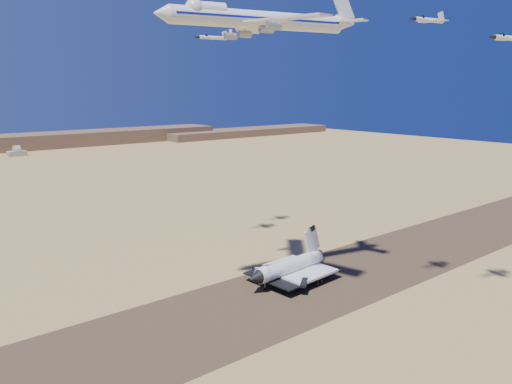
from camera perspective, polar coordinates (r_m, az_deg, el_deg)
ground at (r=179.12m, az=0.28°, el=-12.70°), size 1200.00×1200.00×0.00m
runway at (r=179.11m, az=0.28°, el=-12.69°), size 600.00×50.00×0.06m
ridgeline at (r=677.90m, az=-24.69°, el=5.04°), size 960.00×90.00×18.00m
shuttle at (r=197.29m, az=3.81°, el=-8.67°), size 40.77×26.82×20.05m
carrier_747 at (r=174.53m, az=-0.21°, el=19.12°), size 74.46×56.12×18.52m
crew_a at (r=199.25m, az=7.14°, el=-9.90°), size 0.63×0.74×1.74m
crew_b at (r=197.53m, az=7.49°, el=-10.10°), size 0.87×1.02×1.83m
crew_c at (r=195.11m, az=7.10°, el=-10.38°), size 1.10×1.12×1.78m
chase_jet_a at (r=174.75m, az=19.10°, el=18.10°), size 15.01×8.47×3.77m
chase_jet_b at (r=175.39m, az=26.91°, el=15.44°), size 15.91×9.16×4.04m
chase_jet_e at (r=227.83m, az=-5.00°, el=17.18°), size 16.24×9.23×4.09m
chase_jet_f at (r=243.20m, az=-2.80°, el=18.56°), size 14.44×8.36×3.67m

